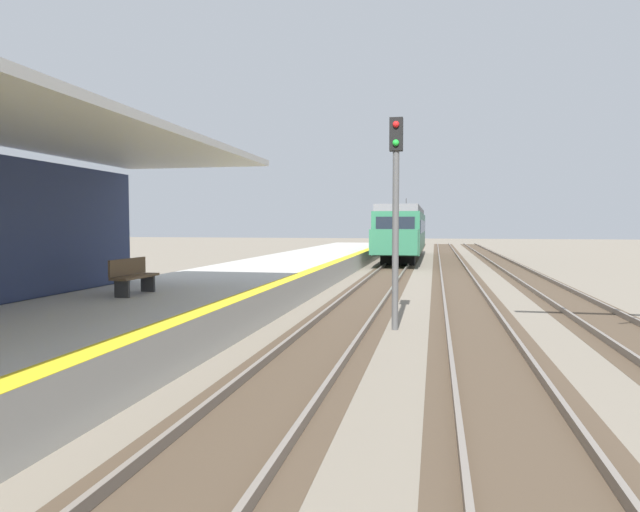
# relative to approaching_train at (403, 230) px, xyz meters

# --- Properties ---
(station_platform) EXTENTS (5.00, 80.00, 0.91)m
(station_platform) POSITION_rel_approaching_train_xyz_m (-4.40, -29.76, -1.73)
(station_platform) COLOR #B7B5AD
(station_platform) RESTS_ON ground
(track_pair_nearest_platform) EXTENTS (2.34, 120.00, 0.16)m
(track_pair_nearest_platform) POSITION_rel_approaching_train_xyz_m (-0.00, -25.76, -2.13)
(track_pair_nearest_platform) COLOR #4C3D2D
(track_pair_nearest_platform) RESTS_ON ground
(track_pair_middle) EXTENTS (2.34, 120.00, 0.16)m
(track_pair_middle) POSITION_rel_approaching_train_xyz_m (3.40, -25.76, -2.13)
(track_pair_middle) COLOR #4C3D2D
(track_pair_middle) RESTS_ON ground
(track_pair_far_side) EXTENTS (2.34, 120.00, 0.16)m
(track_pair_far_side) POSITION_rel_approaching_train_xyz_m (6.80, -25.76, -2.13)
(track_pair_far_side) COLOR #4C3D2D
(track_pair_far_side) RESTS_ON ground
(approaching_train) EXTENTS (2.93, 19.60, 4.76)m
(approaching_train) POSITION_rel_approaching_train_xyz_m (0.00, 0.00, 0.00)
(approaching_train) COLOR #286647
(approaching_train) RESTS_ON ground
(rail_signal_post) EXTENTS (0.32, 0.34, 5.20)m
(rail_signal_post) POSITION_rel_approaching_train_xyz_m (1.40, -28.50, 1.02)
(rail_signal_post) COLOR #4C4C4C
(rail_signal_post) RESTS_ON ground
(platform_bench) EXTENTS (0.45, 1.60, 0.88)m
(platform_bench) POSITION_rel_approaching_train_xyz_m (-4.87, -29.96, -0.80)
(platform_bench) COLOR brown
(platform_bench) RESTS_ON station_platform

